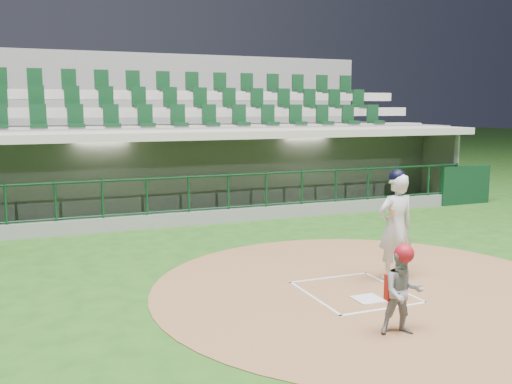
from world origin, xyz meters
The scene contains 8 objects.
ground centered at (0.00, 0.00, 0.00)m, with size 120.00×120.00×0.00m, color #1F4A15.
dirt_circle centered at (0.30, -0.20, 0.01)m, with size 7.20×7.20×0.01m, color brown.
home_plate centered at (0.00, -0.70, 0.02)m, with size 0.43×0.43×0.02m, color silver.
batter_box_chalk centered at (0.00, -0.30, 0.02)m, with size 1.55×1.80×0.01m.
dugout_structure centered at (0.15, 7.82, 0.96)m, with size 16.40×3.70×3.00m.
seating_deck centered at (0.00, 10.91, 1.42)m, with size 17.00×6.72×5.15m.
batter centered at (1.03, 0.07, 0.98)m, with size 0.88×0.87×1.95m.
catcher centered at (-0.34, -2.01, 0.62)m, with size 0.66×0.59×1.23m.
Camera 1 is at (-4.84, -8.01, 3.00)m, focal length 40.00 mm.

